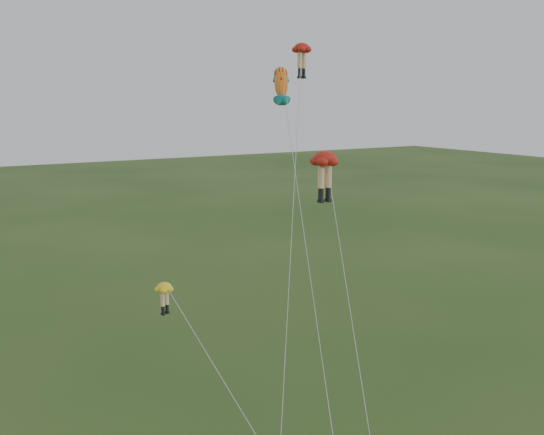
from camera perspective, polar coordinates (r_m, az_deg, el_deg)
legs_kite_red_high at (r=41.75m, az=2.79°, el=14.88°), size 11.16×14.90×20.79m
legs_kite_red_mid at (r=32.07m, az=5.05°, el=4.90°), size 3.27×8.63×14.39m
legs_kite_yellow at (r=29.46m, az=-9.55°, el=-7.59°), size 3.55×8.39×8.45m
fish_kite at (r=36.29m, az=0.90°, el=12.34°), size 4.28×11.75×19.17m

